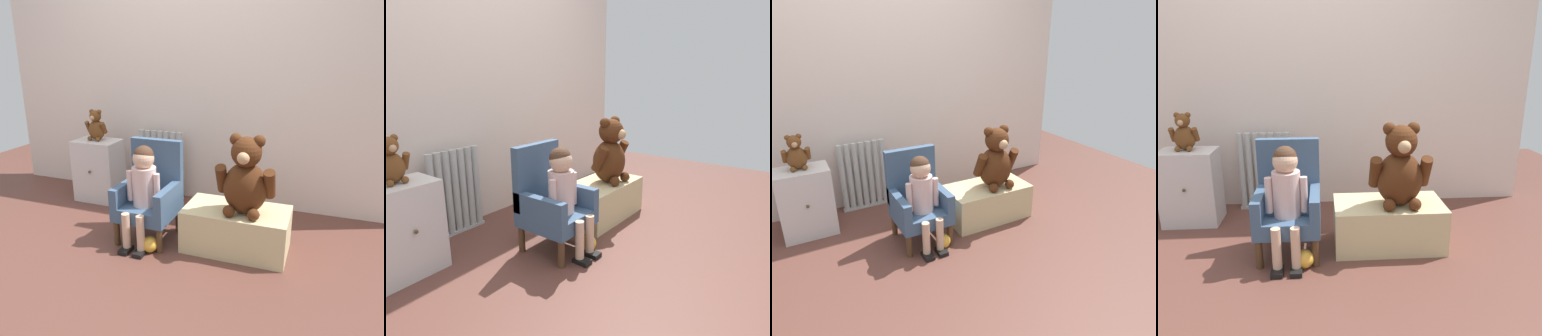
% 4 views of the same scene
% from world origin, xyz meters
% --- Properties ---
extents(ground_plane, '(6.00, 6.00, 0.00)m').
position_xyz_m(ground_plane, '(0.00, 0.00, 0.00)').
color(ground_plane, brown).
extents(back_wall, '(3.80, 0.05, 2.40)m').
position_xyz_m(back_wall, '(0.00, 1.29, 1.20)').
color(back_wall, beige).
rests_on(back_wall, ground_plane).
extents(radiator, '(0.43, 0.05, 0.64)m').
position_xyz_m(radiator, '(-0.28, 1.16, 0.32)').
color(radiator, '#B3B6B4').
rests_on(radiator, ground_plane).
extents(small_dresser, '(0.40, 0.30, 0.56)m').
position_xyz_m(small_dresser, '(-0.80, 0.93, 0.28)').
color(small_dresser, silver).
rests_on(small_dresser, ground_plane).
extents(child_armchair, '(0.40, 0.41, 0.71)m').
position_xyz_m(child_armchair, '(-0.03, 0.45, 0.33)').
color(child_armchair, '#3C5574').
rests_on(child_armchair, ground_plane).
extents(child_figure, '(0.25, 0.35, 0.71)m').
position_xyz_m(child_figure, '(-0.03, 0.33, 0.46)').
color(child_figure, beige).
rests_on(child_figure, ground_plane).
extents(low_bench, '(0.71, 0.40, 0.30)m').
position_xyz_m(low_bench, '(0.61, 0.46, 0.15)').
color(low_bench, '#CFBC89').
rests_on(low_bench, ground_plane).
extents(large_teddy_bear, '(0.39, 0.27, 0.53)m').
position_xyz_m(large_teddy_bear, '(0.67, 0.42, 0.54)').
color(large_teddy_bear, '#4A2510').
rests_on(large_teddy_bear, low_bench).
extents(small_teddy_bear, '(0.20, 0.14, 0.27)m').
position_xyz_m(small_teddy_bear, '(-0.80, 0.94, 0.68)').
color(small_teddy_bear, brown).
rests_on(small_teddy_bear, small_dresser).
extents(toy_ball, '(0.11, 0.11, 0.11)m').
position_xyz_m(toy_ball, '(0.07, 0.21, 0.06)').
color(toy_ball, gold).
rests_on(toy_ball, ground_plane).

